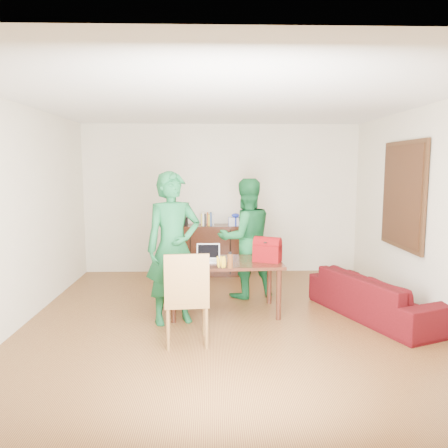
{
  "coord_description": "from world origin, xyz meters",
  "views": [
    {
      "loc": [
        -0.17,
        -5.22,
        1.94
      ],
      "look_at": [
        -0.01,
        0.63,
        1.17
      ],
      "focal_mm": 35.0,
      "sensor_mm": 36.0,
      "label": 1
    }
  ],
  "objects_px": {
    "chair": "(187,317)",
    "sofa": "(376,296)",
    "person_near": "(173,248)",
    "bottle": "(230,260)",
    "table": "(224,267)",
    "laptop": "(208,258)",
    "person_far": "(246,238)",
    "red_bag": "(267,252)"
  },
  "relations": [
    {
      "from": "chair",
      "to": "sofa",
      "type": "relative_size",
      "value": 0.54
    },
    {
      "from": "person_near",
      "to": "bottle",
      "type": "distance_m",
      "value": 0.72
    },
    {
      "from": "table",
      "to": "laptop",
      "type": "xyz_separation_m",
      "value": [
        -0.22,
        -0.03,
        0.13
      ]
    },
    {
      "from": "chair",
      "to": "sofa",
      "type": "distance_m",
      "value": 2.53
    },
    {
      "from": "person_far",
      "to": "bottle",
      "type": "xyz_separation_m",
      "value": [
        -0.28,
        -1.13,
        -0.08
      ]
    },
    {
      "from": "sofa",
      "to": "person_far",
      "type": "bearing_deg",
      "value": 37.57
    },
    {
      "from": "laptop",
      "to": "person_far",
      "type": "bearing_deg",
      "value": 54.71
    },
    {
      "from": "sofa",
      "to": "bottle",
      "type": "bearing_deg",
      "value": 73.33
    },
    {
      "from": "person_far",
      "to": "sofa",
      "type": "height_order",
      "value": "person_far"
    },
    {
      "from": "sofa",
      "to": "person_near",
      "type": "bearing_deg",
      "value": 70.81
    },
    {
      "from": "table",
      "to": "person_near",
      "type": "bearing_deg",
      "value": -153.89
    },
    {
      "from": "person_near",
      "to": "laptop",
      "type": "bearing_deg",
      "value": 17.2
    },
    {
      "from": "table",
      "to": "chair",
      "type": "relative_size",
      "value": 1.47
    },
    {
      "from": "person_near",
      "to": "table",
      "type": "bearing_deg",
      "value": 8.46
    },
    {
      "from": "person_far",
      "to": "bottle",
      "type": "relative_size",
      "value": 8.83
    },
    {
      "from": "red_bag",
      "to": "sofa",
      "type": "relative_size",
      "value": 0.18
    },
    {
      "from": "laptop",
      "to": "red_bag",
      "type": "xyz_separation_m",
      "value": [
        0.78,
        -0.01,
        0.09
      ]
    },
    {
      "from": "sofa",
      "to": "laptop",
      "type": "bearing_deg",
      "value": 62.77
    },
    {
      "from": "red_bag",
      "to": "bottle",
      "type": "bearing_deg",
      "value": -120.53
    },
    {
      "from": "table",
      "to": "red_bag",
      "type": "distance_m",
      "value": 0.6
    },
    {
      "from": "person_far",
      "to": "chair",
      "type": "bearing_deg",
      "value": 47.55
    },
    {
      "from": "chair",
      "to": "bottle",
      "type": "xyz_separation_m",
      "value": [
        0.5,
        0.62,
        0.5
      ]
    },
    {
      "from": "person_near",
      "to": "red_bag",
      "type": "xyz_separation_m",
      "value": [
        1.2,
        0.31,
        -0.11
      ]
    },
    {
      "from": "person_near",
      "to": "red_bag",
      "type": "distance_m",
      "value": 1.25
    },
    {
      "from": "person_near",
      "to": "sofa",
      "type": "relative_size",
      "value": 0.98
    },
    {
      "from": "bottle",
      "to": "table",
      "type": "bearing_deg",
      "value": 98.31
    },
    {
      "from": "laptop",
      "to": "sofa",
      "type": "bearing_deg",
      "value": -4.21
    },
    {
      "from": "person_far",
      "to": "laptop",
      "type": "relative_size",
      "value": 5.62
    },
    {
      "from": "chair",
      "to": "laptop",
      "type": "distance_m",
      "value": 1.11
    },
    {
      "from": "person_far",
      "to": "sofa",
      "type": "bearing_deg",
      "value": 131.03
    },
    {
      "from": "person_far",
      "to": "laptop",
      "type": "height_order",
      "value": "person_far"
    },
    {
      "from": "chair",
      "to": "red_bag",
      "type": "distance_m",
      "value": 1.5
    },
    {
      "from": "chair",
      "to": "sofa",
      "type": "bearing_deg",
      "value": 13.45
    },
    {
      "from": "person_far",
      "to": "red_bag",
      "type": "bearing_deg",
      "value": 88.1
    },
    {
      "from": "bottle",
      "to": "red_bag",
      "type": "height_order",
      "value": "red_bag"
    },
    {
      "from": "chair",
      "to": "person_far",
      "type": "relative_size",
      "value": 0.59
    },
    {
      "from": "person_near",
      "to": "sofa",
      "type": "height_order",
      "value": "person_near"
    },
    {
      "from": "red_bag",
      "to": "sofa",
      "type": "xyz_separation_m",
      "value": [
        1.39,
        -0.2,
        -0.55
      ]
    },
    {
      "from": "sofa",
      "to": "table",
      "type": "bearing_deg",
      "value": 61.42
    },
    {
      "from": "bottle",
      "to": "person_far",
      "type": "bearing_deg",
      "value": 76.04
    },
    {
      "from": "red_bag",
      "to": "sofa",
      "type": "distance_m",
      "value": 1.51
    },
    {
      "from": "person_far",
      "to": "red_bag",
      "type": "relative_size",
      "value": 5.06
    }
  ]
}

